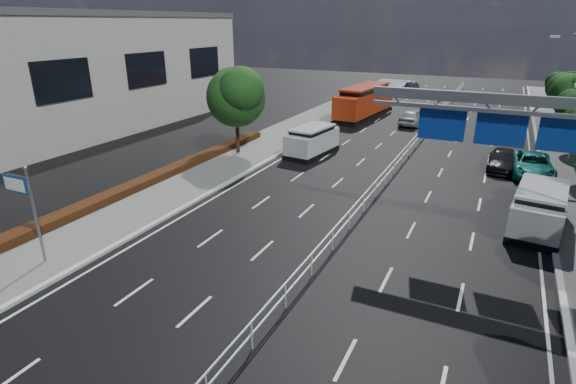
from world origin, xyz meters
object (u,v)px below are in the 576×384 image
at_px(red_bus, 364,101).
at_px(parked_car_dark, 503,160).
at_px(overhead_gantry, 521,125).
at_px(near_car_dark, 412,87).
at_px(near_car_silver, 412,117).
at_px(silver_minivan, 539,209).
at_px(toilet_sign, 24,198).
at_px(parked_car_teal, 532,165).
at_px(white_minivan, 312,141).

distance_m(red_bus, parked_car_dark, 19.58).
distance_m(overhead_gantry, near_car_dark, 48.50).
distance_m(near_car_silver, near_car_dark, 22.46).
bearing_deg(silver_minivan, overhead_gantry, -112.74).
bearing_deg(toilet_sign, parked_car_dark, 52.29).
bearing_deg(parked_car_dark, overhead_gantry, -88.00).
height_order(overhead_gantry, parked_car_teal, overhead_gantry).
distance_m(overhead_gantry, white_minivan, 17.55).
height_order(toilet_sign, red_bus, toilet_sign).
bearing_deg(overhead_gantry, red_bus, 118.39).
distance_m(red_bus, near_car_dark, 20.28).
bearing_deg(silver_minivan, near_car_silver, 122.23).
height_order(toilet_sign, overhead_gantry, overhead_gantry).
xyz_separation_m(red_bus, near_car_dark, (1.13, 20.22, -0.99)).
bearing_deg(silver_minivan, red_bus, 130.62).
relative_size(silver_minivan, parked_car_teal, 1.04).
bearing_deg(red_bus, overhead_gantry, -56.16).
xyz_separation_m(near_car_silver, parked_car_dark, (8.50, -11.89, -0.13)).
height_order(white_minivan, parked_car_teal, white_minivan).
bearing_deg(parked_car_teal, near_car_silver, 125.43).
xyz_separation_m(toilet_sign, silver_minivan, (19.25, 12.81, -1.87)).
height_order(overhead_gantry, parked_car_dark, overhead_gantry).
bearing_deg(toilet_sign, near_car_dark, 85.30).
distance_m(overhead_gantry, red_bus, 30.07).
height_order(overhead_gantry, near_car_dark, overhead_gantry).
bearing_deg(parked_car_dark, silver_minivan, -78.66).
bearing_deg(overhead_gantry, near_car_silver, 109.70).
bearing_deg(overhead_gantry, white_minivan, 142.94).
height_order(white_minivan, parked_car_dark, white_minivan).
bearing_deg(silver_minivan, near_car_dark, 115.27).
relative_size(red_bus, parked_car_teal, 2.13).
xyz_separation_m(overhead_gantry, near_car_silver, (-8.74, 24.41, -4.82)).
relative_size(overhead_gantry, red_bus, 0.92).
bearing_deg(parked_car_teal, white_minivan, -177.66).
bearing_deg(near_car_dark, silver_minivan, 107.21).
bearing_deg(red_bus, parked_car_teal, -36.84).
bearing_deg(parked_car_dark, parked_car_teal, -17.54).
relative_size(silver_minivan, parked_car_dark, 1.21).
bearing_deg(white_minivan, near_car_silver, 78.95).
relative_size(white_minivan, red_bus, 0.47).
xyz_separation_m(white_minivan, parked_car_dark, (13.29, 2.30, -0.42)).
bearing_deg(parked_car_teal, overhead_gantry, -101.55).
xyz_separation_m(overhead_gantry, red_bus, (-14.18, 26.23, -3.90)).
height_order(toilet_sign, near_car_silver, toilet_sign).
bearing_deg(silver_minivan, parked_car_teal, 96.79).
bearing_deg(toilet_sign, silver_minivan, 33.63).
bearing_deg(overhead_gantry, toilet_sign, -150.40).
xyz_separation_m(overhead_gantry, white_minivan, (-13.53, 10.22, -4.53)).
relative_size(white_minivan, parked_car_teal, 1.00).
height_order(toilet_sign, parked_car_dark, toilet_sign).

